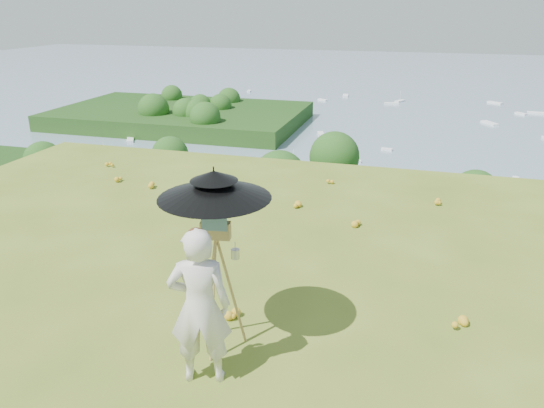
# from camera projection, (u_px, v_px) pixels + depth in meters

# --- Properties ---
(ground) EXTENTS (14.00, 14.00, 0.00)m
(ground) POSITION_uv_depth(u_px,v_px,m) (174.00, 287.00, 7.76)
(ground) COLOR #556E1F
(ground) RESTS_ON ground
(forest_slope) EXTENTS (140.00, 56.00, 22.00)m
(forest_slope) POSITION_uv_depth(u_px,v_px,m) (360.00, 379.00, 49.50)
(forest_slope) COLOR #11350E
(forest_slope) RESTS_ON bay_water
(shoreline_tier) EXTENTS (170.00, 28.00, 8.00)m
(shoreline_tier) POSITION_uv_depth(u_px,v_px,m) (388.00, 260.00, 87.92)
(shoreline_tier) COLOR #75695D
(shoreline_tier) RESTS_ON bay_water
(bay_water) EXTENTS (700.00, 700.00, 0.00)m
(bay_water) POSITION_uv_depth(u_px,v_px,m) (418.00, 94.00, 235.44)
(bay_water) COLOR #6E8F9D
(bay_water) RESTS_ON ground
(peninsula) EXTENTS (90.00, 60.00, 12.00)m
(peninsula) POSITION_uv_depth(u_px,v_px,m) (180.00, 108.00, 176.69)
(peninsula) COLOR #11350E
(peninsula) RESTS_ON bay_water
(slope_trees) EXTENTS (110.00, 50.00, 6.00)m
(slope_trees) POSITION_uv_depth(u_px,v_px,m) (370.00, 243.00, 44.53)
(slope_trees) COLOR #244A16
(slope_trees) RESTS_ON forest_slope
(harbor_town) EXTENTS (110.00, 22.00, 5.00)m
(harbor_town) POSITION_uv_depth(u_px,v_px,m) (391.00, 224.00, 85.61)
(harbor_town) COLOR silver
(harbor_town) RESTS_ON shoreline_tier
(moored_boats) EXTENTS (140.00, 140.00, 0.70)m
(moored_boats) POSITION_uv_depth(u_px,v_px,m) (370.00, 130.00, 167.57)
(moored_boats) COLOR white
(moored_boats) RESTS_ON bay_water
(wildflowers) EXTENTS (10.00, 10.50, 0.12)m
(wildflowers) POSITION_uv_depth(u_px,v_px,m) (181.00, 275.00, 7.96)
(wildflowers) COLOR gold
(wildflowers) RESTS_ON ground
(painter) EXTENTS (0.76, 0.61, 1.81)m
(painter) POSITION_uv_depth(u_px,v_px,m) (200.00, 307.00, 5.57)
(painter) COLOR beige
(painter) RESTS_ON ground
(field_easel) EXTENTS (0.77, 0.77, 1.76)m
(field_easel) POSITION_uv_depth(u_px,v_px,m) (218.00, 281.00, 6.13)
(field_easel) COLOR #A58745
(field_easel) RESTS_ON ground
(sun_umbrella) EXTENTS (1.56, 1.56, 0.80)m
(sun_umbrella) POSITION_uv_depth(u_px,v_px,m) (215.00, 202.00, 5.82)
(sun_umbrella) COLOR black
(sun_umbrella) RESTS_ON field_easel
(painter_cap) EXTENTS (0.24, 0.27, 0.10)m
(painter_cap) POSITION_uv_depth(u_px,v_px,m) (196.00, 233.00, 5.26)
(painter_cap) COLOR #C76D7B
(painter_cap) RESTS_ON painter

